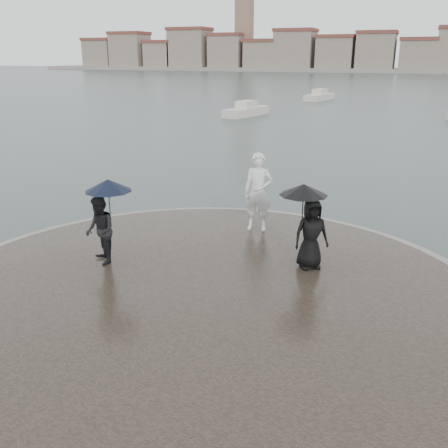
% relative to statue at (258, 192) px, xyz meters
% --- Properties ---
extents(ground, '(400.00, 400.00, 0.00)m').
position_rel_statue_xyz_m(ground, '(0.13, -7.70, -1.46)').
color(ground, '#2B3835').
rests_on(ground, ground).
extents(kerb_ring, '(12.50, 12.50, 0.32)m').
position_rel_statue_xyz_m(kerb_ring, '(0.13, -4.20, -1.30)').
color(kerb_ring, gray).
rests_on(kerb_ring, ground).
extents(quay_tip, '(11.90, 11.90, 0.36)m').
position_rel_statue_xyz_m(quay_tip, '(0.13, -4.20, -1.27)').
color(quay_tip, '#2D261E').
rests_on(quay_tip, ground).
extents(statue, '(0.87, 0.63, 2.19)m').
position_rel_statue_xyz_m(statue, '(0.00, 0.00, 0.00)').
color(statue, white).
rests_on(statue, quay_tip).
extents(visitor_left, '(1.29, 1.13, 2.04)m').
position_rel_statue_xyz_m(visitor_left, '(-2.63, -3.61, 0.04)').
color(visitor_left, black).
rests_on(visitor_left, quay_tip).
extents(visitor_right, '(1.28, 1.11, 1.95)m').
position_rel_statue_xyz_m(visitor_right, '(1.87, -2.06, 0.05)').
color(visitor_right, black).
rests_on(visitor_right, quay_tip).
extents(far_skyline, '(260.00, 20.00, 37.00)m').
position_rel_statue_xyz_m(far_skyline, '(-6.16, 153.01, 4.16)').
color(far_skyline, gray).
rests_on(far_skyline, ground).
extents(boats, '(35.18, 23.98, 1.50)m').
position_rel_statue_xyz_m(boats, '(3.15, 36.64, -1.08)').
color(boats, beige).
rests_on(boats, ground).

